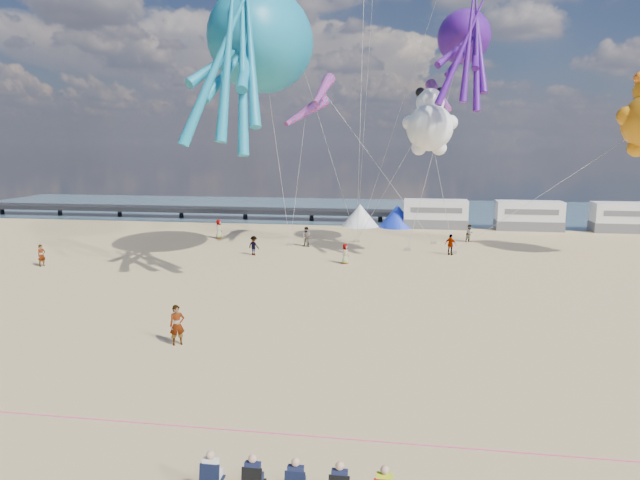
{
  "coord_description": "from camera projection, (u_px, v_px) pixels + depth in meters",
  "views": [
    {
      "loc": [
        3.02,
        -21.13,
        9.01
      ],
      "look_at": [
        -1.15,
        6.0,
        4.29
      ],
      "focal_mm": 32.0,
      "sensor_mm": 36.0,
      "label": 1
    }
  ],
  "objects": [
    {
      "name": "tent_white",
      "position": [
        360.0,
        215.0,
        61.62
      ],
      "size": [
        4.0,
        4.0,
        2.4
      ],
      "primitive_type": "cone",
      "color": "white",
      "rests_on": "ground"
    },
    {
      "name": "beachgoer_1",
      "position": [
        307.0,
        237.0,
        49.61
      ],
      "size": [
        0.91,
        0.66,
        1.74
      ],
      "primitive_type": "imported",
      "rotation": [
        0.0,
        0.0,
        6.15
      ],
      "color": "#7F6659",
      "rests_on": "ground"
    },
    {
      "name": "windsock_mid",
      "position": [
        323.0,
        90.0,
        45.25
      ],
      "size": [
        1.48,
        5.45,
        5.38
      ],
      "primitive_type": null,
      "rotation": [
        0.0,
        0.0,
        -0.09
      ],
      "color": "red"
    },
    {
      "name": "beachgoer_7",
      "position": [
        470.0,
        233.0,
        51.83
      ],
      "size": [
        0.94,
        0.89,
        1.62
      ],
      "primitive_type": "imported",
      "rotation": [
        0.0,
        0.0,
        0.66
      ],
      "color": "#7F6659",
      "rests_on": "ground"
    },
    {
      "name": "ground",
      "position": [
        326.0,
        373.0,
        22.56
      ],
      "size": [
        120.0,
        120.0,
        0.0
      ],
      "primitive_type": "plane",
      "color": "#D8B77C",
      "rests_on": "ground"
    },
    {
      "name": "beachgoer_6",
      "position": [
        345.0,
        254.0,
        42.63
      ],
      "size": [
        0.56,
        0.66,
        1.52
      ],
      "primitive_type": "imported",
      "rotation": [
        0.0,
        0.0,
        1.14
      ],
      "color": "#7F6659",
      "rests_on": "ground"
    },
    {
      "name": "sandbag_c",
      "position": [
        454.0,
        253.0,
        46.5
      ],
      "size": [
        0.5,
        0.35,
        0.22
      ],
      "primitive_type": "cube",
      "color": "gray",
      "rests_on": "ground"
    },
    {
      "name": "sandbag_b",
      "position": [
        408.0,
        250.0,
        47.79
      ],
      "size": [
        0.5,
        0.35,
        0.22
      ],
      "primitive_type": "cube",
      "color": "gray",
      "rests_on": "ground"
    },
    {
      "name": "windsock_right",
      "position": [
        440.0,
        96.0,
        44.12
      ],
      "size": [
        2.35,
        4.79,
        4.75
      ],
      "primitive_type": null,
      "rotation": [
        0.0,
        0.0,
        0.32
      ],
      "color": "red"
    },
    {
      "name": "beachgoer_5",
      "position": [
        42.0,
        255.0,
        41.77
      ],
      "size": [
        1.08,
        1.56,
        1.62
      ],
      "primitive_type": "imported",
      "rotation": [
        0.0,
        0.0,
        1.12
      ],
      "color": "#7F6659",
      "rests_on": "ground"
    },
    {
      "name": "water",
      "position": [
        384.0,
        210.0,
        76.13
      ],
      "size": [
        120.0,
        120.0,
        0.0
      ],
      "primitive_type": "plane",
      "color": "#37576A",
      "rests_on": "ground"
    },
    {
      "name": "motorhome_2",
      "position": [
        627.0,
        217.0,
        57.52
      ],
      "size": [
        6.6,
        2.5,
        3.0
      ],
      "primitive_type": "cube",
      "color": "silver",
      "rests_on": "ground"
    },
    {
      "name": "rope_line",
      "position": [
        303.0,
        436.0,
        17.69
      ],
      "size": [
        34.0,
        0.03,
        0.03
      ],
      "primitive_type": "cylinder",
      "rotation": [
        0.0,
        1.57,
        0.0
      ],
      "color": "#F2338C",
      "rests_on": "ground"
    },
    {
      "name": "spectator_row",
      "position": [
        297.0,
        480.0,
        14.31
      ],
      "size": [
        6.1,
        0.9,
        1.3
      ],
      "primitive_type": null,
      "color": "black",
      "rests_on": "ground"
    },
    {
      "name": "sandbag_a",
      "position": [
        290.0,
        245.0,
        50.13
      ],
      "size": [
        0.5,
        0.35,
        0.22
      ],
      "primitive_type": "cube",
      "color": "gray",
      "rests_on": "ground"
    },
    {
      "name": "beachgoer_3",
      "position": [
        451.0,
        245.0,
        45.91
      ],
      "size": [
        1.27,
        1.07,
        1.7
      ],
      "primitive_type": "imported",
      "rotation": [
        0.0,
        0.0,
        2.66
      ],
      "color": "#7F6659",
      "rests_on": "ground"
    },
    {
      "name": "standing_person",
      "position": [
        177.0,
        325.0,
        25.53
      ],
      "size": [
        0.8,
        0.72,
        1.84
      ],
      "primitive_type": "imported",
      "rotation": [
        0.0,
        0.0,
        0.54
      ],
      "color": "tan",
      "rests_on": "ground"
    },
    {
      "name": "sandbag_e",
      "position": [
        357.0,
        241.0,
        51.86
      ],
      "size": [
        0.5,
        0.35,
        0.22
      ],
      "primitive_type": "cube",
      "color": "gray",
      "rests_on": "ground"
    },
    {
      "name": "sandbag_d",
      "position": [
        434.0,
        243.0,
        50.96
      ],
      "size": [
        0.5,
        0.35,
        0.22
      ],
      "primitive_type": "cube",
      "color": "gray",
      "rests_on": "ground"
    },
    {
      "name": "kite_octopus_purple",
      "position": [
        464.0,
        37.0,
        43.23
      ],
      "size": [
        6.84,
        9.78,
        10.27
      ],
      "primitive_type": null,
      "rotation": [
        0.0,
        0.0,
        -0.37
      ],
      "color": "#451181"
    },
    {
      "name": "windsock_left",
      "position": [
        306.0,
        112.0,
        47.05
      ],
      "size": [
        3.31,
        6.32,
        6.35
      ],
      "primitive_type": null,
      "rotation": [
        0.0,
        0.0,
        -0.37
      ],
      "color": "red"
    },
    {
      "name": "kite_octopus_teal",
      "position": [
        262.0,
        41.0,
        40.31
      ],
      "size": [
        7.83,
        12.99,
        13.86
      ],
      "primitive_type": null,
      "rotation": [
        0.0,
        0.0,
        -0.23
      ],
      "color": "teal"
    },
    {
      "name": "tent_blue",
      "position": [
        397.0,
        216.0,
        61.02
      ],
      "size": [
        4.0,
        4.0,
        2.4
      ],
      "primitive_type": "cone",
      "color": "#1933CC",
      "rests_on": "ground"
    },
    {
      "name": "pier",
      "position": [
        150.0,
        209.0,
        69.45
      ],
      "size": [
        60.0,
        3.0,
        0.5
      ],
      "primitive_type": "cube",
      "color": "black",
      "rests_on": "ground"
    },
    {
      "name": "kite_panda",
      "position": [
        430.0,
        128.0,
        42.39
      ],
      "size": [
        5.1,
        4.93,
        5.94
      ],
      "primitive_type": null,
      "rotation": [
        0.0,
        0.0,
        -0.27
      ],
      "color": "white"
    },
    {
      "name": "motorhome_1",
      "position": [
        529.0,
        216.0,
        58.94
      ],
      "size": [
        6.6,
        2.5,
        3.0
      ],
      "primitive_type": "cube",
      "color": "silver",
      "rests_on": "ground"
    },
    {
      "name": "motorhome_0",
      "position": [
        435.0,
        214.0,
        60.37
      ],
      "size": [
        6.6,
        2.5,
        3.0
      ],
      "primitive_type": "cube",
      "color": "silver",
      "rests_on": "ground"
    },
    {
      "name": "beachgoer_0",
      "position": [
        219.0,
        229.0,
        53.78
      ],
      "size": [
        0.49,
        0.7,
        1.82
      ],
      "primitive_type": "imported",
      "rotation": [
        0.0,
        0.0,
        1.48
      ],
      "color": "#7F6659",
      "rests_on": "ground"
    },
    {
      "name": "beachgoer_2",
      "position": [
        254.0,
        246.0,
        45.87
      ],
      "size": [
        0.94,
        0.85,
        1.57
      ],
      "primitive_type": "imported",
      "rotation": [
        0.0,
        0.0,
        2.72
      ],
      "color": "#7F6659",
      "rests_on": "ground"
    }
  ]
}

